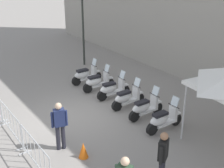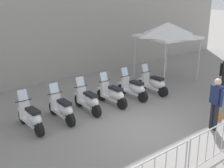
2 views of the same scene
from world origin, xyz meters
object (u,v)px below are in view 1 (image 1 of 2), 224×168
object	(u,v)px
motorcycle_1	(97,82)
street_lamp	(82,3)
barrier_segment_2	(35,155)
motorcycle_3	(127,98)
officer_by_barriers	(163,156)
motorcycle_0	(85,75)
motorcycle_4	(145,108)
motorcycle_5	(163,120)
officer_mid_plaza	(60,123)
traffic_cone	(83,150)
barrier_segment_1	(11,123)
motorcycle_2	(112,89)

from	to	relation	value
motorcycle_1	street_lamp	xyz separation A→B (m)	(-3.94, 1.05, 3.25)
barrier_segment_2	motorcycle_3	bearing A→B (deg)	115.97
officer_by_barriers	motorcycle_0	bearing A→B (deg)	171.08
motorcycle_3	street_lamp	bearing A→B (deg)	173.16
motorcycle_4	barrier_segment_2	size ratio (longest dim) A/B	0.78
officer_by_barriers	motorcycle_1	bearing A→B (deg)	168.62
motorcycle_3	officer_by_barriers	world-z (taller)	officer_by_barriers
motorcycle_4	motorcycle_5	world-z (taller)	same
officer_by_barriers	motorcycle_4	bearing A→B (deg)	152.34
motorcycle_5	officer_by_barriers	xyz separation A→B (m)	(2.37, -1.88, 0.53)
motorcycle_1	officer_mid_plaza	distance (m)	5.09
barrier_segment_2	street_lamp	size ratio (longest dim) A/B	0.36
officer_by_barriers	traffic_cone	distance (m)	2.76
motorcycle_1	barrier_segment_2	world-z (taller)	motorcycle_1
officer_by_barriers	motorcycle_5	bearing A→B (deg)	141.52
motorcycle_4	motorcycle_0	bearing A→B (deg)	-172.76
motorcycle_5	barrier_segment_1	bearing A→B (deg)	-114.64
motorcycle_2	street_lamp	distance (m)	6.08
motorcycle_4	traffic_cone	bearing A→B (deg)	-68.89
motorcycle_0	motorcycle_5	distance (m)	5.73
officer_mid_plaza	motorcycle_4	bearing A→B (deg)	96.81
motorcycle_3	barrier_segment_1	world-z (taller)	motorcycle_3
motorcycle_1	officer_mid_plaza	bearing A→B (deg)	-40.33
barrier_segment_2	street_lamp	distance (m)	10.51
motorcycle_5	motorcycle_0	bearing A→B (deg)	-173.82
officer_mid_plaza	motorcycle_5	bearing A→B (deg)	79.41
motorcycle_5	officer_mid_plaza	distance (m)	3.87
motorcycle_3	motorcycle_1	bearing A→B (deg)	-172.48
motorcycle_5	motorcycle_4	bearing A→B (deg)	-178.03
barrier_segment_2	motorcycle_2	bearing A→B (deg)	126.93
barrier_segment_1	traffic_cone	world-z (taller)	barrier_segment_1
motorcycle_2	barrier_segment_1	world-z (taller)	motorcycle_2
motorcycle_4	barrier_segment_1	world-z (taller)	motorcycle_4
motorcycle_0	officer_mid_plaza	distance (m)	5.93
motorcycle_5	barrier_segment_2	xyz separation A→B (m)	(-0.04, -4.80, 0.07)
motorcycle_3	barrier_segment_2	distance (m)	5.13
motorcycle_1	traffic_cone	distance (m)	5.46
motorcycle_0	motorcycle_2	bearing A→B (deg)	8.41
street_lamp	officer_by_barriers	bearing A→B (deg)	-12.66
motorcycle_1	motorcycle_5	distance (m)	4.59
barrier_segment_1	street_lamp	world-z (taller)	street_lamp
motorcycle_2	street_lamp	size ratio (longest dim) A/B	0.28
motorcycle_0	barrier_segment_2	bearing A→B (deg)	-36.46
street_lamp	traffic_cone	xyz separation A→B (m)	(8.61, -3.86, -3.43)
motorcycle_3	officer_mid_plaza	xyz separation A→B (m)	(1.58, -3.58, 0.53)
motorcycle_2	motorcycle_4	size ratio (longest dim) A/B	1.00
officer_by_barriers	traffic_cone	xyz separation A→B (m)	(-2.26, -1.42, -0.71)
motorcycle_3	motorcycle_4	xyz separation A→B (m)	(1.14, 0.15, 0.00)
motorcycle_4	officer_mid_plaza	distance (m)	3.79
barrier_segment_2	officer_mid_plaza	xyz separation A→B (m)	(-0.67, 1.04, 0.45)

